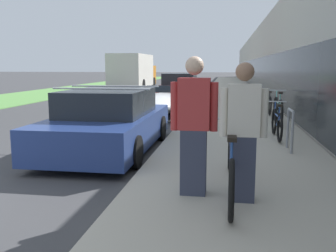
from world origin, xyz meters
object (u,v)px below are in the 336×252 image
Objects in this scene: cruiser_bike_middle at (278,110)px; parked_sedan_curbside at (109,123)px; tandem_bicycle at (230,163)px; vintage_roadster_curbside at (160,103)px; person_bystander at (194,126)px; bike_rack_hoop at (290,126)px; cruiser_bike_nearest at (277,123)px; cruiser_bike_farthest at (268,104)px; moving_truck at (133,71)px; person_rider at (243,133)px; parked_sedan_far at (180,88)px.

parked_sedan_curbside reaches higher than cruiser_bike_middle.
vintage_roadster_curbside reaches higher than tandem_bicycle.
person_bystander is 0.99× the size of cruiser_bike_middle.
cruiser_bike_nearest reaches higher than bike_rack_hoop.
parked_sedan_curbside is at bearing -122.94° from cruiser_bike_farthest.
tandem_bicycle is 0.39× the size of moving_truck.
cruiser_bike_middle reaches higher than bike_rack_hoop.
cruiser_bike_middle is 2.49m from cruiser_bike_farthest.
moving_truck is at bearing 112.86° from cruiser_bike_nearest.
moving_truck is at bearing 119.50° from cruiser_bike_farthest.
person_rider reaches higher than vintage_roadster_curbside.
person_bystander reaches higher than cruiser_bike_nearest.
moving_truck reaches higher than cruiser_bike_middle.
cruiser_bike_nearest is 4.74m from cruiser_bike_farthest.
tandem_bicycle reaches higher than bike_rack_hoop.
tandem_bicycle is at bearing -99.19° from cruiser_bike_farthest.
parked_sedan_curbside reaches higher than tandem_bicycle.
parked_sedan_far is (-2.50, 14.34, 0.17)m from tandem_bicycle.
person_rider is 4.04m from parked_sedan_curbside.
moving_truck reaches higher than parked_sedan_curbside.
cruiser_bike_farthest is at bearing 80.81° from tandem_bicycle.
moving_truck is at bearing 107.42° from vintage_roadster_curbside.
cruiser_bike_farthest is at bearing -54.99° from parked_sedan_far.
person_rider is 0.40× the size of vintage_roadster_curbside.
cruiser_bike_nearest is 10.94m from parked_sedan_far.
parked_sedan_far is (-2.64, 14.70, -0.33)m from person_rider.
parked_sedan_far is 0.59× the size of moving_truck.
cruiser_bike_middle is at bearing 77.15° from tandem_bicycle.
cruiser_bike_farthest is (1.42, 8.75, -0.02)m from tandem_bicycle.
parked_sedan_far is at bearing 89.69° from parked_sedan_curbside.
cruiser_bike_farthest is (1.90, 8.96, -0.56)m from person_bystander.
parked_sedan_curbside is 1.01× the size of vintage_roadster_curbside.
parked_sedan_curbside is (-2.70, 2.97, -0.38)m from person_rider.
parked_sedan_curbside reaches higher than cruiser_bike_farthest.
vintage_roadster_curbside is (-2.44, 8.24, -0.01)m from tandem_bicycle.
moving_truck is (-8.71, 20.66, 0.91)m from cruiser_bike_nearest.
cruiser_bike_farthest is (-0.01, 2.49, -0.05)m from cruiser_bike_middle.
person_bystander is 25.88m from moving_truck.
person_rider is 26.21m from moving_truck.
vintage_roadster_curbside is (-3.85, -0.51, 0.01)m from cruiser_bike_farthest.
moving_truck is (-8.80, 22.00, 0.76)m from bike_rack_hoop.
person_rider is (0.14, -0.37, 0.50)m from tandem_bicycle.
cruiser_bike_nearest is at bearing -67.14° from moving_truck.
tandem_bicycle is at bearing -80.11° from parked_sedan_far.
tandem_bicycle is 14.55m from parked_sedan_far.
parked_sedan_curbside is at bearing -178.97° from bike_rack_hoop.
bike_rack_hoop is 0.49× the size of cruiser_bike_nearest.
cruiser_bike_nearest reaches higher than cruiser_bike_farthest.
person_rider is 2.06× the size of bike_rack_hoop.
person_bystander is at bearing 166.00° from person_rider.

